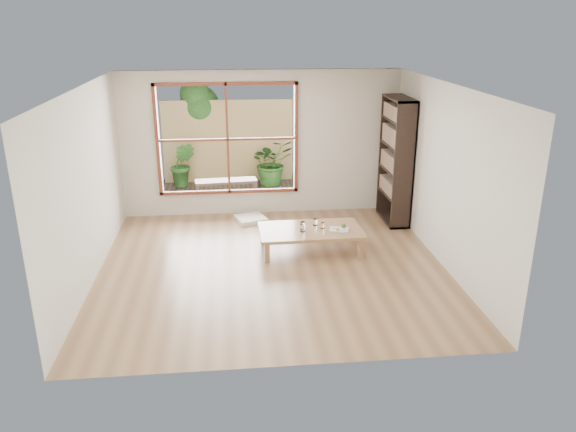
# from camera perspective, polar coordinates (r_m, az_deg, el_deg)

# --- Properties ---
(ground) EXTENTS (5.00, 5.00, 0.00)m
(ground) POSITION_cam_1_polar(r_m,az_deg,el_deg) (8.27, -1.59, -5.14)
(ground) COLOR #9C774E
(ground) RESTS_ON ground
(low_table) EXTENTS (1.61, 0.92, 0.35)m
(low_table) POSITION_cam_1_polar(r_m,az_deg,el_deg) (8.73, 2.31, -1.60)
(low_table) COLOR #987549
(low_table) RESTS_ON ground
(floor_cushion) EXTENTS (0.62, 0.62, 0.07)m
(floor_cushion) POSITION_cam_1_polar(r_m,az_deg,el_deg) (10.10, -3.83, -0.26)
(floor_cushion) COLOR white
(floor_cushion) RESTS_ON ground
(bookshelf) EXTENTS (0.35, 0.98, 2.19)m
(bookshelf) POSITION_cam_1_polar(r_m,az_deg,el_deg) (9.98, 10.91, 5.54)
(bookshelf) COLOR black
(bookshelf) RESTS_ON ground
(glass_tall) EXTENTS (0.08, 0.08, 0.16)m
(glass_tall) POSITION_cam_1_polar(r_m,az_deg,el_deg) (8.59, 1.50, -1.09)
(glass_tall) COLOR silver
(glass_tall) RESTS_ON low_table
(glass_mid) EXTENTS (0.07, 0.07, 0.10)m
(glass_mid) POSITION_cam_1_polar(r_m,az_deg,el_deg) (8.73, 3.53, -0.99)
(glass_mid) COLOR silver
(glass_mid) RESTS_ON low_table
(glass_short) EXTENTS (0.08, 0.08, 0.10)m
(glass_short) POSITION_cam_1_polar(r_m,az_deg,el_deg) (8.88, 2.77, -0.61)
(glass_short) COLOR silver
(glass_short) RESTS_ON low_table
(glass_small) EXTENTS (0.07, 0.07, 0.08)m
(glass_small) POSITION_cam_1_polar(r_m,az_deg,el_deg) (8.70, 1.62, -1.07)
(glass_small) COLOR silver
(glass_small) RESTS_ON low_table
(food_tray) EXTENTS (0.34, 0.28, 0.09)m
(food_tray) POSITION_cam_1_polar(r_m,az_deg,el_deg) (8.71, 5.30, -1.29)
(food_tray) COLOR white
(food_tray) RESTS_ON low_table
(deck) EXTENTS (2.80, 2.00, 0.05)m
(deck) POSITION_cam_1_polar(r_m,az_deg,el_deg) (11.58, -5.92, 2.12)
(deck) COLOR #363027
(deck) RESTS_ON ground
(garden_bench) EXTENTS (1.24, 0.45, 0.38)m
(garden_bench) POSITION_cam_1_polar(r_m,az_deg,el_deg) (11.21, -6.31, 3.37)
(garden_bench) COLOR black
(garden_bench) RESTS_ON deck
(bamboo_fence) EXTENTS (2.80, 0.06, 1.80)m
(bamboo_fence) POSITION_cam_1_polar(r_m,az_deg,el_deg) (12.32, -6.10, 7.51)
(bamboo_fence) COLOR tan
(bamboo_fence) RESTS_ON ground
(shrub_right) EXTENTS (1.08, 1.00, 1.00)m
(shrub_right) POSITION_cam_1_polar(r_m,az_deg,el_deg) (12.06, -1.67, 5.51)
(shrub_right) COLOR #356424
(shrub_right) RESTS_ON deck
(shrub_left) EXTENTS (0.56, 0.47, 0.95)m
(shrub_left) POSITION_cam_1_polar(r_m,az_deg,el_deg) (12.16, -10.66, 5.19)
(shrub_left) COLOR #356424
(shrub_left) RESTS_ON deck
(garden_tree) EXTENTS (1.04, 0.85, 2.22)m
(garden_tree) POSITION_cam_1_polar(r_m,az_deg,el_deg) (12.51, -9.39, 10.93)
(garden_tree) COLOR #4C3D2D
(garden_tree) RESTS_ON ground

